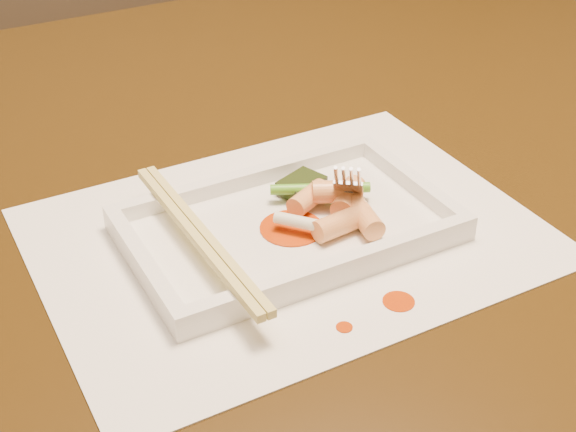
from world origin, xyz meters
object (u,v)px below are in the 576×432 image
placemat (288,235)px  plate_base (288,230)px  table (246,238)px  fork (353,118)px  chopstick_a (194,236)px

placemat → plate_base: 0.00m
table → placemat: size_ratio=3.50×
table → plate_base: plate_base is taller
table → plate_base: (-0.03, -0.14, 0.11)m
plate_base → fork: 0.11m
table → plate_base: size_ratio=5.38×
table → chopstick_a: (-0.11, -0.14, 0.13)m
fork → table: bearing=108.6°
plate_base → chopstick_a: bearing=180.0°
plate_base → table: bearing=79.1°
placemat → chopstick_a: bearing=180.0°
plate_base → chopstick_a: chopstick_a is taller
plate_base → chopstick_a: size_ratio=1.18×
chopstick_a → table: bearing=52.6°
table → fork: size_ratio=10.00×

